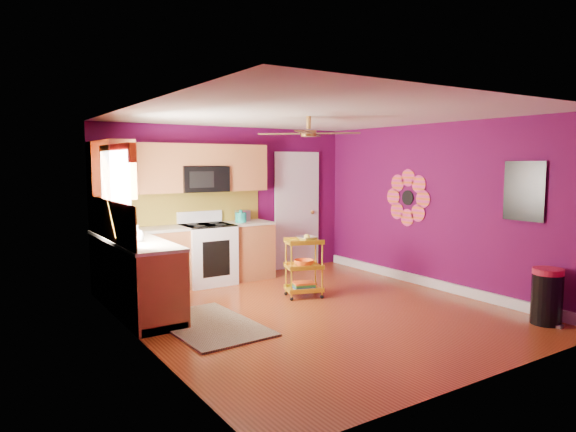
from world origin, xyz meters
TOP-DOWN VIEW (x-y plane):
  - ground at (0.00, 0.00)m, footprint 5.00×5.00m
  - room_envelope at (0.03, 0.00)m, footprint 4.54×5.04m
  - lower_cabinets at (-1.35, 1.82)m, footprint 2.81×2.31m
  - electric_range at (-0.55, 2.17)m, footprint 0.76×0.66m
  - upper_cabinetry at (-1.24, 2.17)m, footprint 2.80×2.30m
  - left_window at (-2.22, 1.05)m, footprint 0.08×1.35m
  - panel_door at (1.35, 2.47)m, footprint 0.95×0.11m
  - right_wall_art at (2.23, -0.34)m, footprint 0.04×2.74m
  - ceiling_fan at (0.00, 0.20)m, footprint 1.01×1.01m
  - shag_rug at (-1.41, 0.21)m, footprint 1.04×1.63m
  - rolling_cart at (0.26, 0.66)m, footprint 0.59×0.50m
  - trash_can at (1.98, -1.91)m, footprint 0.42×0.43m
  - teal_kettle at (0.04, 2.15)m, footprint 0.18×0.18m
  - toaster at (0.17, 2.33)m, footprint 0.22×0.15m
  - soap_bottle_a at (-1.98, 1.06)m, footprint 0.09×0.09m
  - soap_bottle_b at (-1.96, 1.61)m, footprint 0.13×0.13m
  - counter_dish at (-1.89, 1.83)m, footprint 0.23×0.23m
  - counter_cup at (-1.97, 1.04)m, footprint 0.14×0.14m

SIDE VIEW (x-z plane):
  - ground at x=0.00m, z-range 0.00..0.00m
  - shag_rug at x=-1.41m, z-range 0.00..0.02m
  - trash_can at x=1.98m, z-range 0.00..0.67m
  - lower_cabinets at x=-1.35m, z-range -0.04..0.90m
  - rolling_cart at x=0.26m, z-range 0.01..0.92m
  - electric_range at x=-0.55m, z-range -0.08..1.05m
  - counter_dish at x=-1.89m, z-range 0.94..1.00m
  - counter_cup at x=-1.97m, z-range 0.94..1.05m
  - soap_bottle_b at x=-1.96m, z-range 0.94..1.10m
  - teal_kettle at x=0.04m, z-range 0.92..1.13m
  - panel_door at x=1.35m, z-range -0.05..2.10m
  - toaster at x=0.17m, z-range 0.94..1.12m
  - soap_bottle_a at x=-1.98m, z-range 0.94..1.14m
  - right_wall_art at x=2.23m, z-range 0.92..1.96m
  - room_envelope at x=0.03m, z-range 0.37..2.89m
  - left_window at x=-2.22m, z-range 1.20..2.28m
  - upper_cabinetry at x=-1.24m, z-range 1.17..2.43m
  - ceiling_fan at x=0.00m, z-range 2.16..2.42m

